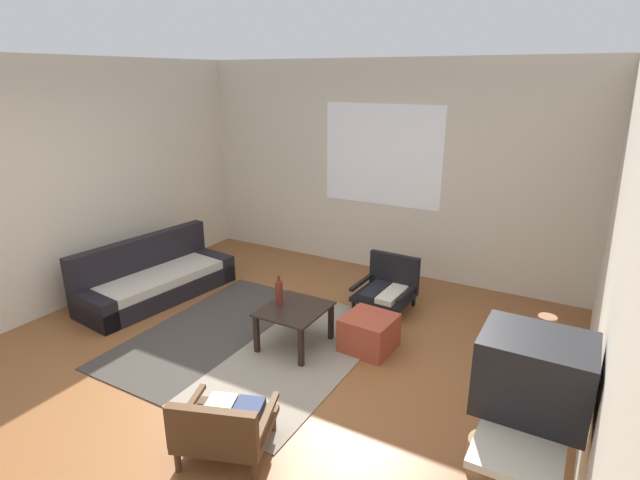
# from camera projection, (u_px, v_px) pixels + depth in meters

# --- Properties ---
(ground_plane) EXTENTS (7.80, 7.80, 0.00)m
(ground_plane) POSITION_uv_depth(u_px,v_px,m) (240.00, 378.00, 4.32)
(ground_plane) COLOR brown
(far_wall_with_window) EXTENTS (5.60, 0.13, 2.70)m
(far_wall_with_window) POSITION_uv_depth(u_px,v_px,m) (383.00, 169.00, 6.42)
(far_wall_with_window) COLOR beige
(far_wall_with_window) RESTS_ON ground
(side_wall_right) EXTENTS (0.12, 6.60, 2.70)m
(side_wall_right) POSITION_uv_depth(u_px,v_px,m) (624.00, 283.00, 2.90)
(side_wall_right) COLOR beige
(side_wall_right) RESTS_ON ground
(side_wall_left) EXTENTS (0.12, 6.60, 2.70)m
(side_wall_left) POSITION_uv_depth(u_px,v_px,m) (56.00, 187.00, 5.39)
(side_wall_left) COLOR beige
(side_wall_left) RESTS_ON ground
(area_rug) EXTENTS (2.15, 2.36, 0.01)m
(area_rug) POSITION_uv_depth(u_px,v_px,m) (252.00, 341.00, 4.92)
(area_rug) COLOR #38332D
(area_rug) RESTS_ON ground
(couch) EXTENTS (0.89, 1.88, 0.69)m
(couch) POSITION_uv_depth(u_px,v_px,m) (155.00, 280.00, 5.86)
(couch) COLOR black
(couch) RESTS_ON ground
(coffee_table) EXTENTS (0.57, 0.64, 0.40)m
(coffee_table) POSITION_uv_depth(u_px,v_px,m) (294.00, 315.00, 4.74)
(coffee_table) COLOR black
(coffee_table) RESTS_ON ground
(armchair_by_window) EXTENTS (0.61, 0.59, 0.57)m
(armchair_by_window) POSITION_uv_depth(u_px,v_px,m) (388.00, 286.00, 5.61)
(armchair_by_window) COLOR black
(armchair_by_window) RESTS_ON ground
(armchair_striped_foreground) EXTENTS (0.76, 0.74, 0.52)m
(armchair_striped_foreground) POSITION_uv_depth(u_px,v_px,m) (223.00, 426.00, 3.36)
(armchair_striped_foreground) COLOR #472D19
(armchair_striped_foreground) RESTS_ON ground
(ottoman_orange) EXTENTS (0.48, 0.48, 0.34)m
(ottoman_orange) POSITION_uv_depth(u_px,v_px,m) (369.00, 333.00, 4.74)
(ottoman_orange) COLOR #993D28
(ottoman_orange) RESTS_ON ground
(console_shelf) EXTENTS (0.40, 1.43, 0.86)m
(console_shelf) POSITION_uv_depth(u_px,v_px,m) (531.00, 407.00, 2.77)
(console_shelf) COLOR #B2AD9E
(console_shelf) RESTS_ON ground
(crt_television) EXTENTS (0.54, 0.42, 0.41)m
(crt_television) POSITION_uv_depth(u_px,v_px,m) (534.00, 374.00, 2.52)
(crt_television) COLOR black
(crt_television) RESTS_ON console_shelf
(clay_vase) EXTENTS (0.25, 0.25, 0.34)m
(clay_vase) POSITION_uv_depth(u_px,v_px,m) (543.00, 349.00, 2.89)
(clay_vase) COLOR brown
(clay_vase) RESTS_ON console_shelf
(glass_bottle) EXTENTS (0.07, 0.07, 0.30)m
(glass_bottle) POSITION_uv_depth(u_px,v_px,m) (279.00, 292.00, 4.76)
(glass_bottle) COLOR #5B2319
(glass_bottle) RESTS_ON coffee_table
(wicker_basket) EXTENTS (0.25, 0.25, 0.25)m
(wicker_basket) POSITION_uv_depth(u_px,v_px,m) (486.00, 457.00, 3.27)
(wicker_basket) COLOR olive
(wicker_basket) RESTS_ON ground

